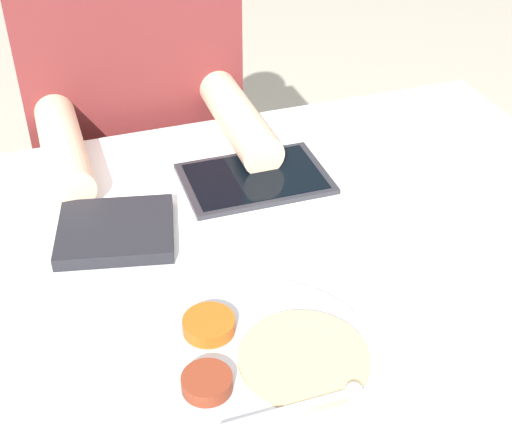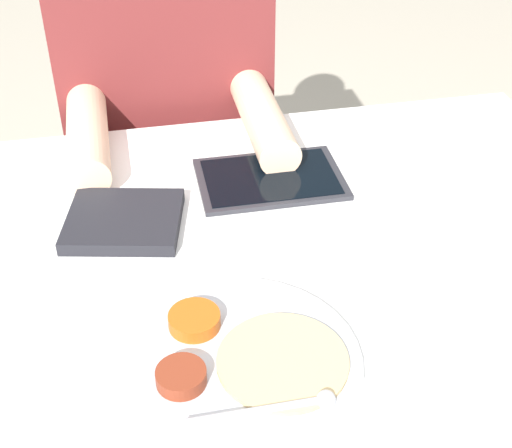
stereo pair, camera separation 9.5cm
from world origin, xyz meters
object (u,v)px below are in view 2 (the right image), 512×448
object	(u,v)px
person_diner	(170,149)
red_notebook	(124,222)
thali_tray	(238,362)
tablet_device	(270,179)

from	to	relation	value
person_diner	red_notebook	bearing A→B (deg)	-103.35
thali_tray	person_diner	bearing A→B (deg)	90.63
thali_tray	tablet_device	xyz separation A→B (m)	(0.12, 0.38, -0.00)
tablet_device	person_diner	distance (m)	0.42
red_notebook	tablet_device	bearing A→B (deg)	17.68
thali_tray	tablet_device	bearing A→B (deg)	71.94
thali_tray	person_diner	world-z (taller)	person_diner
tablet_device	thali_tray	bearing A→B (deg)	-108.06
thali_tray	red_notebook	size ratio (longest dim) A/B	1.53
thali_tray	person_diner	size ratio (longest dim) A/B	0.24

